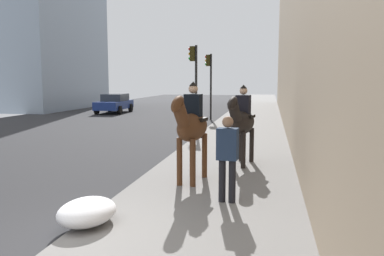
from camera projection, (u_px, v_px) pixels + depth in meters
The scene contains 7 objects.
mounted_horse_near at pixel (191, 126), 9.22m from camera, with size 2.15×0.75×2.36m.
mounted_horse_far at pixel (242, 121), 11.09m from camera, with size 2.13×0.85×2.26m.
pedestrian_greeting at pixel (227, 153), 7.71m from camera, with size 0.30×0.43×1.70m.
car_near_lane at pixel (114, 103), 30.07m from camera, with size 4.29×2.10×1.44m.
traffic_light_near_curb at pixel (194, 74), 19.09m from camera, with size 0.20×0.44×4.15m.
traffic_light_far_curb at pixel (210, 76), 24.70m from camera, with size 0.20×0.44×4.10m.
snow_pile_near at pixel (87, 212), 6.63m from camera, with size 1.19×0.92×0.41m, color white.
Camera 1 is at (-5.00, -3.11, 2.52)m, focal length 37.15 mm.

